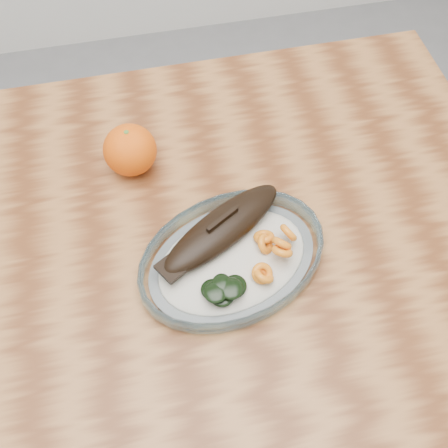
% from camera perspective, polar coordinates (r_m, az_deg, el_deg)
% --- Properties ---
extents(ground, '(3.00, 3.00, 0.00)m').
position_cam_1_polar(ground, '(1.58, -3.78, -16.17)').
color(ground, slate).
rests_on(ground, ground).
extents(dining_table, '(1.20, 0.80, 0.75)m').
position_cam_1_polar(dining_table, '(0.98, -5.88, -4.50)').
color(dining_table, '#613117').
rests_on(dining_table, ground).
extents(plated_meal, '(0.67, 0.67, 0.08)m').
position_cam_1_polar(plated_meal, '(0.85, 0.82, -3.24)').
color(plated_meal, white).
rests_on(plated_meal, dining_table).
extents(orange_left, '(0.09, 0.09, 0.09)m').
position_cam_1_polar(orange_left, '(0.95, -9.53, 7.43)').
color(orange_left, '#FF4705').
rests_on(orange_left, dining_table).
extents(orange_right, '(0.06, 0.06, 0.06)m').
position_cam_1_polar(orange_right, '(0.98, -9.81, 7.66)').
color(orange_right, '#FF4705').
rests_on(orange_right, dining_table).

